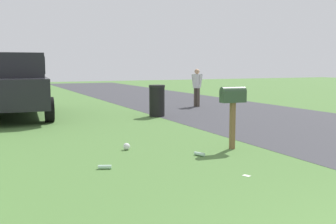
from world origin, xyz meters
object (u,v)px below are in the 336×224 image
Objects in this scene: trash_bin at (157,101)px; pedestrian at (197,85)px; mailbox at (233,99)px; pickup_truck at (14,84)px.

pedestrian is (2.16, -2.73, 0.36)m from trash_bin.
mailbox reaches higher than trash_bin.
mailbox is 8.26m from pedestrian.
pedestrian reaches higher than mailbox.
mailbox is 5.44m from trash_bin.
trash_bin is 0.68× the size of pedestrian.
trash_bin is (5.38, -0.64, -0.49)m from mailbox.
trash_bin is at bearing 16.63° from pedestrian.
pedestrian is at bearing -51.63° from trash_bin.
pickup_truck is 5.26× the size of trash_bin.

